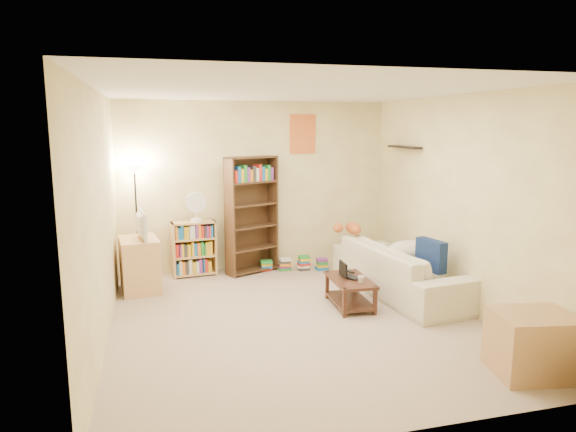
{
  "coord_description": "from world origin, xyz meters",
  "views": [
    {
      "loc": [
        -1.47,
        -5.25,
        2.14
      ],
      "look_at": [
        0.1,
        0.75,
        1.05
      ],
      "focal_mm": 32.0,
      "sensor_mm": 36.0,
      "label": 1
    }
  ],
  "objects": [
    {
      "name": "room",
      "position": [
        0.0,
        0.01,
        1.62
      ],
      "size": [
        4.5,
        4.54,
        2.52
      ],
      "color": "tan",
      "rests_on": "ground"
    },
    {
      "name": "sofa",
      "position": [
        1.55,
        0.56,
        0.32
      ],
      "size": [
        2.38,
        1.36,
        0.64
      ],
      "primitive_type": "imported",
      "rotation": [
        0.0,
        0.0,
        1.69
      ],
      "color": "beige",
      "rests_on": "ground"
    },
    {
      "name": "navy_pillow",
      "position": [
        1.71,
        0.1,
        0.61
      ],
      "size": [
        0.21,
        0.44,
        0.38
      ],
      "primitive_type": "cube",
      "rotation": [
        0.0,
        0.0,
        1.79
      ],
      "color": "navy",
      "rests_on": "sofa"
    },
    {
      "name": "cream_blanket",
      "position": [
        1.7,
        0.63,
        0.55
      ],
      "size": [
        0.59,
        0.42,
        0.25
      ],
      "primitive_type": "ellipsoid",
      "color": "silver",
      "rests_on": "sofa"
    },
    {
      "name": "tabby_cat",
      "position": [
        1.17,
        1.36,
        0.72
      ],
      "size": [
        0.51,
        0.22,
        0.17
      ],
      "color": "#C05928",
      "rests_on": "sofa"
    },
    {
      "name": "coffee_table",
      "position": [
        0.74,
        0.27,
        0.21
      ],
      "size": [
        0.46,
        0.79,
        0.34
      ],
      "rotation": [
        0.0,
        0.0,
        -0.04
      ],
      "color": "#48251B",
      "rests_on": "ground"
    },
    {
      "name": "laptop",
      "position": [
        0.79,
        0.33,
        0.36
      ],
      "size": [
        0.43,
        0.4,
        0.02
      ],
      "primitive_type": "imported",
      "rotation": [
        0.0,
        0.0,
        1.96
      ],
      "color": "black",
      "rests_on": "coffee_table"
    },
    {
      "name": "laptop_screen",
      "position": [
        0.68,
        0.33,
        0.45
      ],
      "size": [
        0.02,
        0.26,
        0.17
      ],
      "primitive_type": "cube",
      "rotation": [
        0.0,
        0.0,
        -0.04
      ],
      "color": "white",
      "rests_on": "laptop"
    },
    {
      "name": "mug",
      "position": [
        0.81,
        0.08,
        0.38
      ],
      "size": [
        0.09,
        0.09,
        0.08
      ],
      "primitive_type": "imported",
      "rotation": [
        0.0,
        0.0,
        0.05
      ],
      "color": "silver",
      "rests_on": "coffee_table"
    },
    {
      "name": "tv_remote",
      "position": [
        0.84,
        0.52,
        0.35
      ],
      "size": [
        0.08,
        0.14,
        0.02
      ],
      "primitive_type": "cube",
      "rotation": [
        0.0,
        0.0,
        0.26
      ],
      "color": "black",
      "rests_on": "coffee_table"
    },
    {
      "name": "tv_stand",
      "position": [
        -1.7,
        1.52,
        0.35
      ],
      "size": [
        0.55,
        0.71,
        0.7
      ],
      "primitive_type": "cube",
      "rotation": [
        0.0,
        0.0,
        0.13
      ],
      "color": "tan",
      "rests_on": "ground"
    },
    {
      "name": "television",
      "position": [
        -1.7,
        1.52,
        0.88
      ],
      "size": [
        0.65,
        0.24,
        0.36
      ],
      "primitive_type": "imported",
      "rotation": [
        0.0,
        0.0,
        1.7
      ],
      "color": "black",
      "rests_on": "tv_stand"
    },
    {
      "name": "tall_bookshelf",
      "position": [
        -0.12,
        2.0,
        0.9
      ],
      "size": [
        0.81,
        0.53,
        1.71
      ],
      "rotation": [
        0.0,
        0.0,
        0.39
      ],
      "color": "#462D1B",
      "rests_on": "ground"
    },
    {
      "name": "short_bookshelf",
      "position": [
        -0.96,
        2.05,
        0.4
      ],
      "size": [
        0.64,
        0.31,
        0.8
      ],
      "rotation": [
        0.0,
        0.0,
        0.1
      ],
      "color": "tan",
      "rests_on": "ground"
    },
    {
      "name": "desk_fan",
      "position": [
        -0.91,
        2.01,
        1.03
      ],
      "size": [
        0.28,
        0.16,
        0.42
      ],
      "color": "white",
      "rests_on": "short_bookshelf"
    },
    {
      "name": "floor_lamp",
      "position": [
        -1.73,
        2.05,
        1.29
      ],
      "size": [
        0.27,
        0.27,
        1.62
      ],
      "color": "black",
      "rests_on": "ground"
    },
    {
      "name": "side_table",
      "position": [
        1.42,
        1.64,
        0.24
      ],
      "size": [
        0.51,
        0.51,
        0.47
      ],
      "primitive_type": "cube",
      "rotation": [
        0.0,
        0.0,
        -0.26
      ],
      "color": "tan",
      "rests_on": "ground"
    },
    {
      "name": "end_cabinet",
      "position": [
        1.65,
        -1.73,
        0.27
      ],
      "size": [
        0.75,
        0.66,
        0.55
      ],
      "primitive_type": "cube",
      "rotation": [
        0.0,
        0.0,
        -0.18
      ],
      "color": "tan",
      "rests_on": "ground"
    },
    {
      "name": "book_stacks",
      "position": [
        0.53,
        1.95,
        0.09
      ],
      "size": [
        1.01,
        0.31,
        0.22
      ],
      "color": "red",
      "rests_on": "ground"
    }
  ]
}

